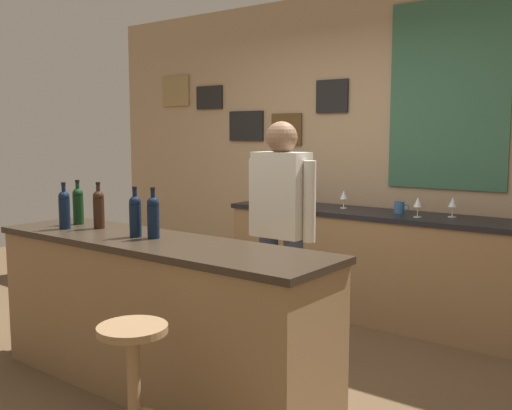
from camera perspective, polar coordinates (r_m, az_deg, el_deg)
The scene contains 16 objects.
ground_plane at distance 4.04m, azimuth -5.25°, elevation -15.49°, with size 10.00×10.00×0.00m, color brown.
back_wall at distance 5.39m, azimuth 9.50°, elevation 5.57°, with size 6.00×0.09×2.80m.
bar_counter at distance 3.61m, azimuth -9.71°, elevation -10.50°, with size 2.34×0.60×0.92m.
side_counter at distance 5.00m, azimuth 11.20°, elevation -5.75°, with size 2.59×0.56×0.90m.
bartender at distance 3.88m, azimuth 2.45°, elevation -1.99°, with size 0.52×0.21×1.62m.
bar_stool at distance 2.83m, azimuth -11.84°, elevation -15.64°, with size 0.32×0.32×0.68m.
wine_bottle_a at distance 4.20m, azimuth -16.93°, elevation 0.04°, with size 0.07×0.07×0.31m.
wine_bottle_b at distance 4.02m, azimuth -18.16°, elevation -0.30°, with size 0.07×0.07×0.31m.
wine_bottle_c at distance 3.97m, azimuth -15.07°, elevation -0.27°, with size 0.07×0.07×0.31m.
wine_bottle_d at distance 3.59m, azimuth -11.68°, elevation -0.92°, with size 0.07×0.07×0.31m.
wine_bottle_e at distance 3.52m, azimuth -9.97°, elevation -1.03°, with size 0.07×0.07×0.31m.
wine_glass_a at distance 5.50m, azimuth 0.50°, elevation 1.44°, with size 0.07×0.07×0.16m.
wine_glass_b at distance 5.09m, azimuth 8.54°, elevation 0.92°, with size 0.07×0.07×0.16m.
wine_glass_c at distance 4.66m, azimuth 15.48°, elevation 0.19°, with size 0.07×0.07×0.16m.
wine_glass_d at distance 4.74m, azimuth 18.60°, elevation 0.19°, with size 0.07×0.07×0.16m.
coffee_mug at distance 4.87m, azimuth 13.81°, elevation -0.22°, with size 0.13×0.08×0.09m.
Camera 1 is at (2.54, -2.73, 1.54)m, focal length 41.09 mm.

